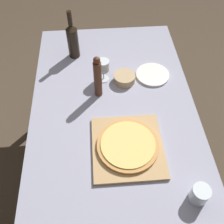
{
  "coord_description": "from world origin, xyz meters",
  "views": [
    {
      "loc": [
        -0.08,
        -0.86,
        1.91
      ],
      "look_at": [
        -0.02,
        -0.01,
        0.82
      ],
      "focal_mm": 42.0,
      "sensor_mm": 36.0,
      "label": 1
    }
  ],
  "objects_px": {
    "wine_bottle": "(73,40)",
    "wine_glass": "(103,66)",
    "small_bowl": "(124,78)",
    "pizza": "(128,145)",
    "pepper_mill": "(98,78)"
  },
  "relations": [
    {
      "from": "wine_bottle",
      "to": "pepper_mill",
      "type": "relative_size",
      "value": 1.17
    },
    {
      "from": "wine_bottle",
      "to": "small_bowl",
      "type": "height_order",
      "value": "wine_bottle"
    },
    {
      "from": "wine_glass",
      "to": "small_bowl",
      "type": "relative_size",
      "value": 1.1
    },
    {
      "from": "pizza",
      "to": "wine_bottle",
      "type": "distance_m",
      "value": 0.79
    },
    {
      "from": "wine_bottle",
      "to": "pizza",
      "type": "bearing_deg",
      "value": -69.61
    },
    {
      "from": "small_bowl",
      "to": "wine_glass",
      "type": "bearing_deg",
      "value": 168.27
    },
    {
      "from": "pizza",
      "to": "wine_glass",
      "type": "distance_m",
      "value": 0.51
    },
    {
      "from": "wine_bottle",
      "to": "wine_glass",
      "type": "distance_m",
      "value": 0.3
    },
    {
      "from": "wine_glass",
      "to": "small_bowl",
      "type": "distance_m",
      "value": 0.15
    },
    {
      "from": "pepper_mill",
      "to": "wine_glass",
      "type": "distance_m",
      "value": 0.13
    },
    {
      "from": "wine_glass",
      "to": "small_bowl",
      "type": "height_order",
      "value": "wine_glass"
    },
    {
      "from": "pizza",
      "to": "wine_glass",
      "type": "bearing_deg",
      "value": 100.58
    },
    {
      "from": "pizza",
      "to": "small_bowl",
      "type": "relative_size",
      "value": 2.36
    },
    {
      "from": "wine_bottle",
      "to": "wine_glass",
      "type": "bearing_deg",
      "value": -52.8
    },
    {
      "from": "pizza",
      "to": "pepper_mill",
      "type": "height_order",
      "value": "pepper_mill"
    }
  ]
}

